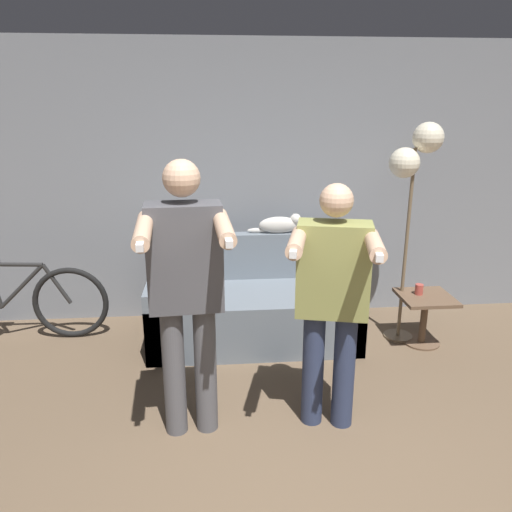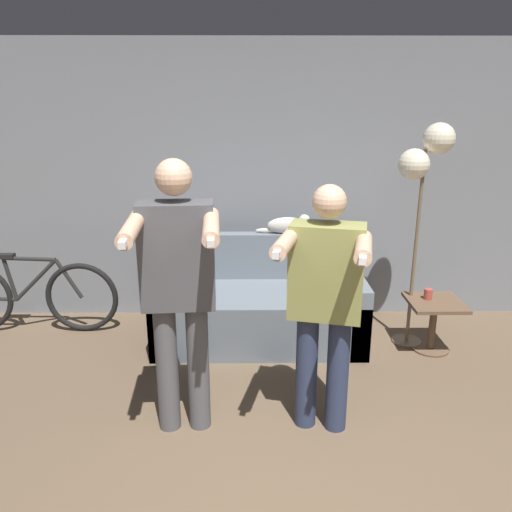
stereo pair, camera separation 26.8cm
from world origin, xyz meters
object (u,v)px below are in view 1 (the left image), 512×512
object	(u,v)px
person_left	(186,284)
side_table	(425,309)
cat	(280,224)
floor_lamp	(415,163)
bicycle	(15,303)
person_right	(332,294)
couch	(253,308)
cup	(419,289)

from	to	relation	value
person_left	side_table	distance (m)	2.36
cat	floor_lamp	bearing A→B (deg)	-21.64
bicycle	person_right	bearing A→B (deg)	-30.38
person_right	floor_lamp	xyz separation A→B (m)	(0.94, 1.20, 0.65)
person_left	floor_lamp	size ratio (longest dim) A/B	0.92
couch	side_table	world-z (taller)	couch
person_left	bicycle	distance (m)	2.27
couch	person_left	world-z (taller)	person_left
person_left	couch	bearing A→B (deg)	64.89
cat	couch	bearing A→B (deg)	-130.86
bicycle	person_left	bearing A→B (deg)	-42.27
person_left	cup	size ratio (longest dim) A/B	19.22
person_left	cup	bearing A→B (deg)	25.87
couch	cat	distance (m)	0.80
side_table	cat	bearing A→B (deg)	155.44
cat	bicycle	distance (m)	2.47
floor_lamp	cup	distance (m)	1.09
cat	person_right	bearing A→B (deg)	-86.25
cat	side_table	bearing A→B (deg)	-24.56
person_left	cat	world-z (taller)	person_left
person_right	floor_lamp	bearing A→B (deg)	65.08
side_table	cup	xyz separation A→B (m)	(-0.05, 0.04, 0.17)
person_left	side_table	bearing A→B (deg)	24.30
couch	cat	size ratio (longest dim) A/B	3.64
couch	floor_lamp	bearing A→B (deg)	-4.16
side_table	bicycle	distance (m)	3.61
person_right	cat	xyz separation A→B (m)	(-0.11, 1.62, 0.05)
person_left	person_right	xyz separation A→B (m)	(0.89, -0.00, -0.09)
floor_lamp	bicycle	world-z (taller)	floor_lamp
person_right	floor_lamp	world-z (taller)	floor_lamp
side_table	floor_lamp	bearing A→B (deg)	139.20
cup	bicycle	world-z (taller)	bicycle
side_table	bicycle	world-z (taller)	bicycle
bicycle	cup	bearing A→B (deg)	-5.67
cat	side_table	world-z (taller)	cat
person_right	cat	size ratio (longest dim) A/B	3.23
cat	cup	xyz separation A→B (m)	(1.15, -0.51, -0.48)
person_left	floor_lamp	world-z (taller)	floor_lamp
person_left	person_right	distance (m)	0.89
person_right	cup	world-z (taller)	person_right
person_left	cat	xyz separation A→B (m)	(0.78, 1.61, -0.04)
person_left	person_right	size ratio (longest dim) A/B	1.09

